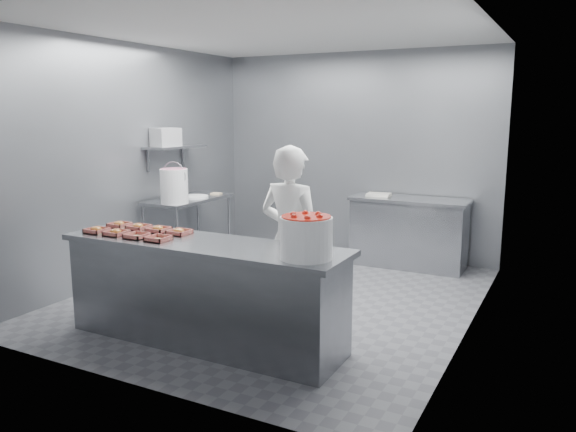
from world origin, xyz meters
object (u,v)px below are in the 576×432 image
object	(u,v)px
tray_6	(159,229)
strawberry_tub	(306,236)
appliance	(166,137)
tray_1	(116,233)
prep_table	(188,221)
worker	(291,240)
tray_0	(97,230)
tray_4	(119,225)
tray_2	(137,236)
tray_7	(179,232)
glaze_bucket	(174,185)
tray_3	(158,238)
back_counter	(409,232)
tray_5	(139,227)
service_counter	(204,292)

from	to	relation	value
tray_6	strawberry_tub	world-z (taller)	strawberry_tub
appliance	tray_1	bearing A→B (deg)	-47.67
prep_table	worker	xyz separation A→B (m)	(2.19, -1.35, 0.26)
tray_0	tray_4	size ratio (longest dim) A/B	1.00
tray_2	tray_7	world-z (taller)	tray_7
tray_4	tray_6	world-z (taller)	same
prep_table	glaze_bucket	world-z (taller)	glaze_bucket
tray_3	glaze_bucket	bearing A→B (deg)	124.83
back_counter	tray_5	size ratio (longest dim) A/B	8.01
back_counter	tray_1	world-z (taller)	tray_1
tray_3	strawberry_tub	distance (m)	1.39
tray_7	service_counter	bearing A→B (deg)	-21.85
tray_4	strawberry_tub	size ratio (longest dim) A/B	0.47
tray_7	strawberry_tub	world-z (taller)	strawberry_tub
tray_0	tray_2	bearing A→B (deg)	0.00
tray_3	worker	world-z (taller)	worker
back_counter	tray_6	size ratio (longest dim) A/B	8.01
tray_4	glaze_bucket	world-z (taller)	glaze_bucket
service_counter	tray_7	bearing A→B (deg)	158.15
tray_2	tray_7	bearing A→B (deg)	50.58
service_counter	appliance	size ratio (longest dim) A/B	8.52
tray_0	tray_1	xyz separation A→B (m)	(0.24, 0.00, 0.00)
service_counter	tray_0	bearing A→B (deg)	-172.40
prep_table	strawberry_tub	size ratio (longest dim) A/B	3.03
back_counter	tray_0	distance (m)	3.96
back_counter	worker	size ratio (longest dim) A/B	0.88
tray_7	worker	xyz separation A→B (m)	(0.90, 0.46, -0.07)
service_counter	prep_table	distance (m)	2.56
tray_7	glaze_bucket	xyz separation A→B (m)	(-1.15, 1.37, 0.20)
glaze_bucket	tray_0	bearing A→B (deg)	-75.45
service_counter	back_counter	distance (m)	3.37
tray_4	tray_7	bearing A→B (deg)	0.00
tray_3	appliance	world-z (taller)	appliance
tray_3	tray_6	xyz separation A→B (m)	(-0.24, 0.29, 0.00)
back_counter	tray_6	world-z (taller)	tray_6
tray_0	tray_6	bearing A→B (deg)	30.99
tray_5	tray_7	distance (m)	0.48
back_counter	tray_5	world-z (taller)	tray_5
tray_1	tray_3	bearing A→B (deg)	0.00
worker	appliance	size ratio (longest dim) A/B	5.58
tray_3	tray_2	bearing A→B (deg)	180.00
tray_2	appliance	bearing A→B (deg)	122.62
tray_1	appliance	bearing A→B (deg)	117.15
tray_0	tray_3	xyz separation A→B (m)	(0.72, 0.00, -0.00)
tray_6	tray_5	bearing A→B (deg)	180.00
tray_1	tray_7	world-z (taller)	same
tray_4	tray_6	distance (m)	0.48
tray_3	tray_7	world-z (taller)	tray_7
tray_2	tray_3	size ratio (longest dim) A/B	1.00
service_counter	prep_table	size ratio (longest dim) A/B	2.17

